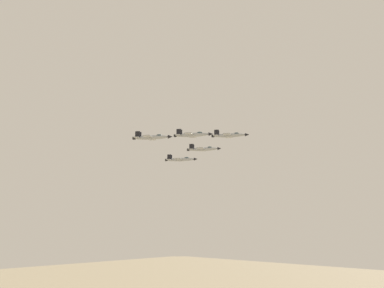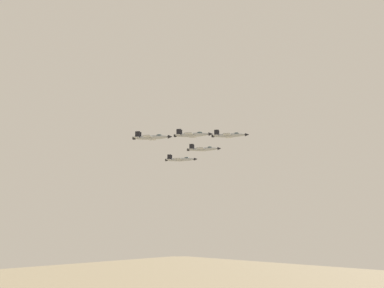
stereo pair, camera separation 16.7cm
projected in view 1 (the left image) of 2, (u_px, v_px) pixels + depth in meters
The scene contains 5 objects.
jet_lead at pixel (229, 135), 191.65m from camera, with size 11.13×15.16×3.54m.
jet_left_wingman at pixel (203, 149), 205.62m from camera, with size 10.80×15.17×3.52m.
jet_right_wingman at pixel (192, 135), 182.77m from camera, with size 10.97×15.49×3.59m.
jet_left_outer at pixel (181, 159), 219.76m from camera, with size 11.25×15.30×3.58m.
jet_right_outer at pixel (152, 137), 173.66m from camera, with size 11.04×15.05×3.52m.
Camera 1 is at (-139.55, -144.78, 73.85)m, focal length 40.24 mm.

